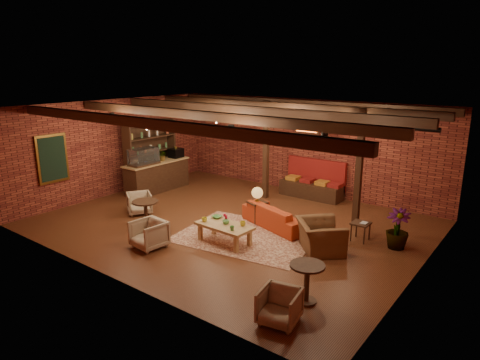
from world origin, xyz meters
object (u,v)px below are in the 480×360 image
Objects in this scene: coffee_table at (224,226)px; round_table_left at (146,209)px; armchair_b at (149,233)px; armchair_right at (320,231)px; armchair_far at (279,305)px; armchair_a at (139,202)px; plant_tall at (401,190)px; side_table_book at (361,224)px; sofa at (277,216)px; side_table_lamp at (257,195)px; round_table_right at (307,277)px.

round_table_left is at bearing -169.80° from coffee_table.
armchair_b is 4.09m from armchair_right.
armchair_far is (2.91, -2.08, -0.10)m from coffee_table.
armchair_b reaches higher than round_table_left.
plant_tall reaches higher than armchair_a.
armchair_a is 0.94× the size of armchair_b.
side_table_book is 0.74× the size of armchair_far.
sofa is 2.24m from side_table_book.
side_table_lamp is at bearing 97.31° from coffee_table.
side_table_lamp reaches higher than sofa.
plant_tall is at bearing -40.76° from armchair_a.
coffee_table is 4.29m from plant_tall.
round_table_right reaches higher than sofa.
side_table_book is at bearing -174.31° from plant_tall.
round_table_left is at bearing 171.61° from round_table_right.
coffee_table is 2.92× the size of side_table_book.
sofa is 1.88× the size of armchair_right.
side_table_book is 4.27m from armchair_far.
armchair_b is at bearing -178.78° from round_table_right.
plant_tall is (5.89, 2.70, 0.96)m from round_table_left.
sofa is 4.27× the size of side_table_book.
plant_tall reaches higher than armchair_right.
armchair_far is 0.23× the size of plant_tall.
side_table_lamp is 2.90m from side_table_book.
armchair_right is at bearing 17.66° from round_table_left.
armchair_a is at bearing 176.89° from coffee_table.
armchair_right is (3.38, 2.31, 0.12)m from armchair_b.
side_table_book is at bearing -150.76° from sofa.
side_table_book is (2.85, 0.45, -0.32)m from side_table_lamp.
round_table_left reaches higher than armchair_a.
armchair_far is at bearing 151.29° from armchair_right.
side_table_lamp is at bearing 29.31° from armchair_right.
plant_tall reaches higher than side_table_lamp.
armchair_a is 6.52m from round_table_right.
coffee_table is at bearing 51.84° from armchair_b.
armchair_a is 6.71m from armchair_far.
plant_tall is (3.72, 0.54, 0.69)m from side_table_lamp.
sofa is at bearing 112.59° from armchair_far.
side_table_lamp is 1.49× the size of armchair_far.
round_table_right is (4.23, 0.09, 0.14)m from armchair_b.
coffee_table is at bearing -140.28° from side_table_book.
armchair_right is 1.29m from side_table_book.
armchair_b is 5.23m from side_table_book.
plant_tall reaches higher than round_table_right.
round_table_right is (0.85, -2.22, 0.02)m from armchair_right.
armchair_right reaches higher than sofa.
side_table_lamp is (-0.66, -0.01, 0.46)m from sofa.
armchair_b is 6.06m from plant_tall.
sofa is 4.14m from armchair_a.
armchair_b reaches higher than side_table_book.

